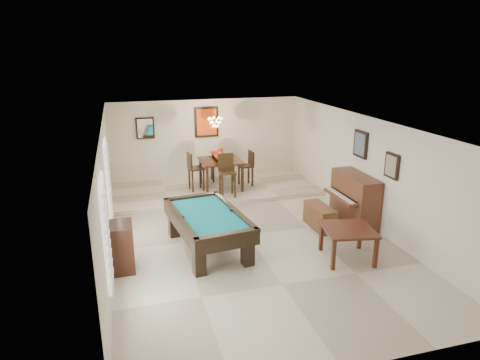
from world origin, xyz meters
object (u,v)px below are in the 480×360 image
upright_piano (349,200)px  dining_chair_south (227,176)px  pool_table (208,232)px  dining_chair_east (246,169)px  square_table (347,243)px  dining_chair_north (217,166)px  flower_vase (221,152)px  chandelier (215,119)px  dining_table (221,172)px  dining_chair_west (196,171)px  piano_bench (320,217)px  apothecary_chest (122,247)px

upright_piano → dining_chair_south: size_ratio=1.24×
pool_table → dining_chair_east: (1.92, 3.68, 0.25)m
square_table → dining_chair_north: (-1.45, 5.56, 0.26)m
flower_vase → chandelier: 0.99m
dining_chair_east → dining_table: bearing=-93.5°
square_table → dining_chair_north: dining_chair_north is taller
chandelier → dining_chair_south: bearing=-79.6°
dining_chair_west → piano_bench: bearing=-150.8°
dining_table → dining_chair_west: bearing=179.4°
piano_bench → chandelier: 4.19m
dining_chair_east → upright_piano: bearing=22.1°
piano_bench → apothecary_chest: 4.64m
dining_table → dining_chair_east: (0.77, 0.02, 0.04)m
dining_table → dining_chair_west: (-0.74, 0.01, 0.08)m
square_table → dining_table: (-1.49, 4.85, 0.27)m
dining_chair_west → chandelier: (0.59, 0.00, 1.51)m
apothecary_chest → upright_piano: bearing=8.8°
apothecary_chest → pool_table: bearing=12.8°
dining_table → flower_vase: bearing=0.0°
pool_table → dining_table: 3.84m
upright_piano → dining_chair_south: (-2.42, 2.46, 0.10)m
upright_piano → dining_chair_south: dining_chair_south is taller
dining_chair_south → dining_chair_north: 1.49m
pool_table → dining_chair_north: size_ratio=2.51×
piano_bench → flower_vase: bearing=116.9°
dining_chair_south → dining_table: bearing=92.5°
flower_vase → dining_chair_west: 0.91m
pool_table → dining_chair_west: dining_chair_west is taller
flower_vase → dining_chair_east: flower_vase is taller
apothecary_chest → dining_chair_south: size_ratio=0.79×
dining_chair_south → dining_chair_north: dining_chair_south is taller
piano_bench → dining_chair_west: dining_chair_west is taller
dining_chair_north → square_table: bearing=107.5°
piano_bench → dining_chair_north: size_ratio=1.05×
flower_vase → dining_chair_north: size_ratio=0.25×
pool_table → upright_piano: bearing=-0.3°
piano_bench → dining_chair_north: bearing=112.1°
pool_table → dining_chair_south: 3.12m
pool_table → dining_chair_west: (0.42, 3.67, 0.29)m
dining_chair_north → dining_chair_west: size_ratio=0.85×
pool_table → square_table: (2.64, -1.19, -0.06)m
piano_bench → apothecary_chest: size_ratio=1.06×
apothecary_chest → dining_table: (2.91, 4.06, 0.14)m
flower_vase → apothecary_chest: bearing=-125.7°
dining_table → chandelier: (-0.14, 0.01, 1.59)m
dining_table → flower_vase: 0.61m
dining_chair_south → dining_chair_east: size_ratio=1.13×
upright_piano → dining_chair_west: bearing=134.2°
pool_table → upright_piano: size_ratio=1.61×
pool_table → dining_chair_west: bearing=76.4°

